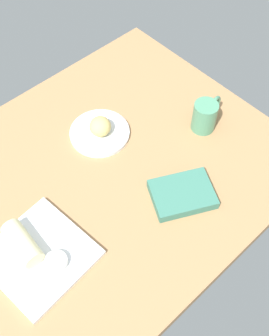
{
  "coord_description": "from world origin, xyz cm",
  "views": [
    {
      "loc": [
        -41.8,
        -58.75,
        109.05
      ],
      "look_at": [
        6.29,
        -6.65,
        7.0
      ],
      "focal_mm": 44.52,
      "sensor_mm": 36.0,
      "label": 1
    }
  ],
  "objects_px": {
    "coffee_mug": "(205,115)",
    "book_stack": "(182,194)",
    "breakfast_wrap": "(22,243)",
    "square_plate": "(39,256)",
    "round_plate": "(100,133)",
    "sauce_cup": "(56,262)",
    "scone_pastry": "(100,126)"
  },
  "relations": [
    {
      "from": "coffee_mug",
      "to": "book_stack",
      "type": "bearing_deg",
      "value": -150.67
    },
    {
      "from": "breakfast_wrap",
      "to": "square_plate",
      "type": "bearing_deg",
      "value": -65.41
    },
    {
      "from": "round_plate",
      "to": "breakfast_wrap",
      "type": "bearing_deg",
      "value": -156.8
    },
    {
      "from": "square_plate",
      "to": "sauce_cup",
      "type": "relative_size",
      "value": 4.2
    },
    {
      "from": "sauce_cup",
      "to": "book_stack",
      "type": "bearing_deg",
      "value": -10.98
    },
    {
      "from": "square_plate",
      "to": "coffee_mug",
      "type": "height_order",
      "value": "coffee_mug"
    },
    {
      "from": "book_stack",
      "to": "coffee_mug",
      "type": "height_order",
      "value": "coffee_mug"
    },
    {
      "from": "round_plate",
      "to": "sauce_cup",
      "type": "bearing_deg",
      "value": -144.03
    },
    {
      "from": "round_plate",
      "to": "coffee_mug",
      "type": "bearing_deg",
      "value": -36.92
    },
    {
      "from": "sauce_cup",
      "to": "book_stack",
      "type": "xyz_separation_m",
      "value": [
        0.39,
        -0.08,
        -0.01
      ]
    },
    {
      "from": "sauce_cup",
      "to": "round_plate",
      "type": "bearing_deg",
      "value": 35.97
    },
    {
      "from": "round_plate",
      "to": "book_stack",
      "type": "height_order",
      "value": "book_stack"
    },
    {
      "from": "scone_pastry",
      "to": "square_plate",
      "type": "xyz_separation_m",
      "value": [
        -0.39,
        -0.21,
        -0.04
      ]
    },
    {
      "from": "round_plate",
      "to": "book_stack",
      "type": "xyz_separation_m",
      "value": [
        0.02,
        -0.35,
        0.01
      ]
    },
    {
      "from": "scone_pastry",
      "to": "square_plate",
      "type": "bearing_deg",
      "value": -151.67
    },
    {
      "from": "square_plate",
      "to": "sauce_cup",
      "type": "distance_m",
      "value": 0.06
    },
    {
      "from": "scone_pastry",
      "to": "square_plate",
      "type": "relative_size",
      "value": 0.29
    },
    {
      "from": "book_stack",
      "to": "scone_pastry",
      "type": "bearing_deg",
      "value": 93.87
    },
    {
      "from": "sauce_cup",
      "to": "coffee_mug",
      "type": "height_order",
      "value": "coffee_mug"
    },
    {
      "from": "scone_pastry",
      "to": "coffee_mug",
      "type": "height_order",
      "value": "coffee_mug"
    },
    {
      "from": "book_stack",
      "to": "sauce_cup",
      "type": "bearing_deg",
      "value": 169.02
    },
    {
      "from": "scone_pastry",
      "to": "coffee_mug",
      "type": "distance_m",
      "value": 0.34
    },
    {
      "from": "square_plate",
      "to": "book_stack",
      "type": "bearing_deg",
      "value": -17.26
    },
    {
      "from": "book_stack",
      "to": "coffee_mug",
      "type": "bearing_deg",
      "value": 29.33
    },
    {
      "from": "round_plate",
      "to": "breakfast_wrap",
      "type": "relative_size",
      "value": 1.5
    },
    {
      "from": "sauce_cup",
      "to": "scone_pastry",
      "type": "bearing_deg",
      "value": 35.37
    },
    {
      "from": "round_plate",
      "to": "sauce_cup",
      "type": "height_order",
      "value": "sauce_cup"
    },
    {
      "from": "sauce_cup",
      "to": "breakfast_wrap",
      "type": "relative_size",
      "value": 0.46
    },
    {
      "from": "scone_pastry",
      "to": "breakfast_wrap",
      "type": "bearing_deg",
      "value": -157.47
    },
    {
      "from": "square_plate",
      "to": "coffee_mug",
      "type": "relative_size",
      "value": 1.9
    },
    {
      "from": "sauce_cup",
      "to": "coffee_mug",
      "type": "relative_size",
      "value": 0.45
    },
    {
      "from": "square_plate",
      "to": "book_stack",
      "type": "distance_m",
      "value": 0.43
    }
  ]
}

